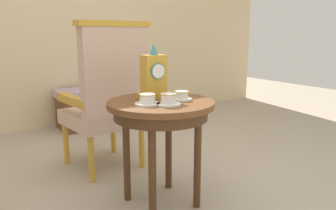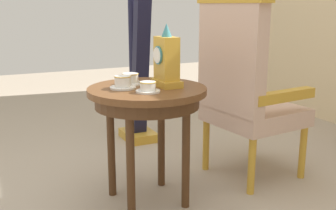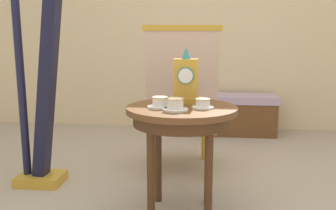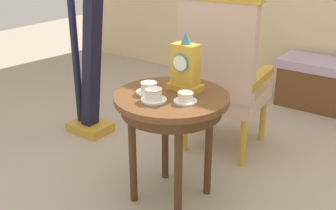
{
  "view_description": "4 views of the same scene",
  "coord_description": "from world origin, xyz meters",
  "px_view_note": "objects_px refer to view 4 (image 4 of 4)",
  "views": [
    {
      "loc": [
        -1.09,
        -1.66,
        1.06
      ],
      "look_at": [
        0.05,
        0.06,
        0.61
      ],
      "focal_mm": 35.98,
      "sensor_mm": 36.0,
      "label": 1
    },
    {
      "loc": [
        1.94,
        -0.83,
        1.09
      ],
      "look_at": [
        -0.05,
        0.13,
        0.55
      ],
      "focal_mm": 43.81,
      "sensor_mm": 36.0,
      "label": 2
    },
    {
      "loc": [
        0.08,
        -2.0,
        1.03
      ],
      "look_at": [
        -0.12,
        -0.04,
        0.67
      ],
      "focal_mm": 37.86,
      "sensor_mm": 36.0,
      "label": 3
    },
    {
      "loc": [
        1.19,
        -1.76,
        1.48
      ],
      "look_at": [
        -0.11,
        0.06,
        0.56
      ],
      "focal_mm": 44.67,
      "sensor_mm": 36.0,
      "label": 4
    }
  ],
  "objects_px": {
    "mantel_clock": "(185,67)",
    "harp": "(87,45)",
    "armchair": "(222,74)",
    "teacup_center": "(185,98)",
    "side_table": "(171,109)",
    "teacup_left": "(149,88)",
    "teacup_right": "(154,95)"
  },
  "relations": [
    {
      "from": "mantel_clock",
      "to": "harp",
      "type": "xyz_separation_m",
      "value": [
        -1.04,
        0.25,
        -0.08
      ]
    },
    {
      "from": "armchair",
      "to": "side_table",
      "type": "bearing_deg",
      "value": -85.85
    },
    {
      "from": "teacup_left",
      "to": "teacup_right",
      "type": "height_order",
      "value": "teacup_right"
    },
    {
      "from": "armchair",
      "to": "teacup_left",
      "type": "bearing_deg",
      "value": -95.57
    },
    {
      "from": "teacup_left",
      "to": "teacup_center",
      "type": "bearing_deg",
      "value": 1.06
    },
    {
      "from": "teacup_center",
      "to": "armchair",
      "type": "bearing_deg",
      "value": 103.25
    },
    {
      "from": "teacup_center",
      "to": "armchair",
      "type": "distance_m",
      "value": 0.74
    },
    {
      "from": "side_table",
      "to": "teacup_left",
      "type": "height_order",
      "value": "teacup_left"
    },
    {
      "from": "harp",
      "to": "teacup_right",
      "type": "bearing_deg",
      "value": -25.91
    },
    {
      "from": "teacup_center",
      "to": "armchair",
      "type": "height_order",
      "value": "armchair"
    },
    {
      "from": "teacup_center",
      "to": "harp",
      "type": "height_order",
      "value": "harp"
    },
    {
      "from": "harp",
      "to": "armchair",
      "type": "bearing_deg",
      "value": 18.01
    },
    {
      "from": "armchair",
      "to": "teacup_center",
      "type": "bearing_deg",
      "value": -76.75
    },
    {
      "from": "side_table",
      "to": "armchair",
      "type": "distance_m",
      "value": 0.68
    },
    {
      "from": "teacup_left",
      "to": "armchair",
      "type": "height_order",
      "value": "armchair"
    },
    {
      "from": "teacup_center",
      "to": "mantel_clock",
      "type": "distance_m",
      "value": 0.21
    },
    {
      "from": "teacup_right",
      "to": "armchair",
      "type": "bearing_deg",
      "value": 91.59
    },
    {
      "from": "side_table",
      "to": "teacup_center",
      "type": "relative_size",
      "value": 5.3
    },
    {
      "from": "mantel_clock",
      "to": "armchair",
      "type": "relative_size",
      "value": 0.29
    },
    {
      "from": "teacup_left",
      "to": "mantel_clock",
      "type": "relative_size",
      "value": 0.43
    },
    {
      "from": "teacup_center",
      "to": "teacup_right",
      "type": "bearing_deg",
      "value": -151.02
    },
    {
      "from": "teacup_left",
      "to": "harp",
      "type": "distance_m",
      "value": 0.99
    },
    {
      "from": "teacup_center",
      "to": "harp",
      "type": "distance_m",
      "value": 1.21
    },
    {
      "from": "harp",
      "to": "mantel_clock",
      "type": "bearing_deg",
      "value": -13.52
    },
    {
      "from": "teacup_left",
      "to": "armchair",
      "type": "distance_m",
      "value": 0.73
    },
    {
      "from": "teacup_right",
      "to": "mantel_clock",
      "type": "height_order",
      "value": "mantel_clock"
    },
    {
      "from": "mantel_clock",
      "to": "harp",
      "type": "height_order",
      "value": "harp"
    },
    {
      "from": "harp",
      "to": "teacup_center",
      "type": "bearing_deg",
      "value": -19.39
    },
    {
      "from": "mantel_clock",
      "to": "armchair",
      "type": "bearing_deg",
      "value": 96.68
    },
    {
      "from": "armchair",
      "to": "harp",
      "type": "distance_m",
      "value": 1.03
    },
    {
      "from": "harp",
      "to": "teacup_left",
      "type": "bearing_deg",
      "value": -24.25
    },
    {
      "from": "teacup_center",
      "to": "side_table",
      "type": "bearing_deg",
      "value": 160.67
    }
  ]
}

